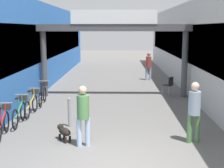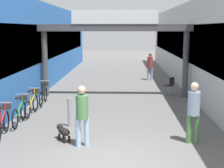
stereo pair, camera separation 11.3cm
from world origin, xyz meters
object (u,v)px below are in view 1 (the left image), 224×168
object	(u,v)px
pedestrian_with_dog	(83,112)
bollard_post_metal	(69,112)
pedestrian_carrying_crate	(149,64)
bicycle_green_second	(20,111)
dog_on_leash	(64,131)
bicycle_black_farthest	(43,94)
bicycle_red_nearest	(3,122)
cafe_chair_black_nearer	(169,84)
pedestrian_companion	(194,108)
bicycle_orange_third	(32,103)

from	to	relation	value
pedestrian_with_dog	bollard_post_metal	distance (m)	1.94
pedestrian_carrying_crate	bicycle_green_second	world-z (taller)	pedestrian_carrying_crate
dog_on_leash	bicycle_black_farthest	bearing A→B (deg)	110.65
bicycle_red_nearest	bollard_post_metal	distance (m)	2.10
dog_on_leash	pedestrian_carrying_crate	bearing A→B (deg)	72.48
pedestrian_carrying_crate	bollard_post_metal	world-z (taller)	pedestrian_carrying_crate
bicycle_red_nearest	bicycle_black_farthest	size ratio (longest dim) A/B	1.00
pedestrian_carrying_crate	bollard_post_metal	size ratio (longest dim) A/B	1.77
pedestrian_with_dog	bicycle_green_second	world-z (taller)	pedestrian_with_dog
cafe_chair_black_nearer	dog_on_leash	bearing A→B (deg)	-121.96
pedestrian_companion	bicycle_red_nearest	xyz separation A→B (m)	(-5.63, 0.39, -0.58)
bicycle_green_second	bollard_post_metal	size ratio (longest dim) A/B	1.71
pedestrian_carrying_crate	bicycle_orange_third	xyz separation A→B (m)	(-5.16, -8.19, -0.57)
bicycle_black_farthest	dog_on_leash	bearing A→B (deg)	-69.35
pedestrian_companion	pedestrian_carrying_crate	bearing A→B (deg)	91.41
pedestrian_with_dog	pedestrian_companion	size ratio (longest dim) A/B	0.97
pedestrian_with_dog	bicycle_orange_third	distance (m)	3.99
bicycle_red_nearest	bicycle_orange_third	bearing A→B (deg)	85.41
bicycle_green_second	cafe_chair_black_nearer	bearing A→B (deg)	39.95
pedestrian_companion	pedestrian_with_dog	bearing A→B (deg)	-173.05
bicycle_red_nearest	bicycle_orange_third	world-z (taller)	same
bicycle_red_nearest	cafe_chair_black_nearer	size ratio (longest dim) A/B	1.89
pedestrian_with_dog	bicycle_green_second	bearing A→B (deg)	139.85
pedestrian_with_dog	pedestrian_carrying_crate	world-z (taller)	pedestrian_carrying_crate
bicycle_black_farthest	bicycle_orange_third	bearing A→B (deg)	-90.27
pedestrian_with_dog	cafe_chair_black_nearer	size ratio (longest dim) A/B	1.92
pedestrian_companion	bicycle_black_farthest	size ratio (longest dim) A/B	1.04
pedestrian_with_dog	bicycle_green_second	xyz separation A→B (m)	(-2.41, 2.03, -0.54)
bicycle_black_farthest	cafe_chair_black_nearer	bearing A→B (deg)	19.34
pedestrian_companion	cafe_chair_black_nearer	distance (m)	6.58
bicycle_green_second	pedestrian_carrying_crate	bearing A→B (deg)	60.70
bicycle_green_second	bicycle_orange_third	size ratio (longest dim) A/B	1.00
pedestrian_companion	bicycle_green_second	size ratio (longest dim) A/B	1.04
bicycle_red_nearest	cafe_chair_black_nearer	world-z (taller)	bicycle_red_nearest
bicycle_red_nearest	cafe_chair_black_nearer	bearing A→B (deg)	45.97
pedestrian_with_dog	bollard_post_metal	xyz separation A→B (m)	(-0.67, 1.76, -0.48)
pedestrian_carrying_crate	bollard_post_metal	bearing A→B (deg)	-110.01
dog_on_leash	bollard_post_metal	distance (m)	1.36
bicycle_green_second	bicycle_orange_third	distance (m)	1.17
pedestrian_companion	bicycle_orange_third	distance (m)	6.15
pedestrian_companion	dog_on_leash	size ratio (longest dim) A/B	2.86
bicycle_orange_third	bollard_post_metal	distance (m)	2.20
bicycle_red_nearest	cafe_chair_black_nearer	distance (m)	8.58
bicycle_green_second	bicycle_orange_third	bearing A→B (deg)	85.72
bollard_post_metal	bicycle_red_nearest	bearing A→B (deg)	-151.84
bicycle_orange_third	cafe_chair_black_nearer	size ratio (longest dim) A/B	1.90
pedestrian_with_dog	pedestrian_carrying_crate	size ratio (longest dim) A/B	0.97
pedestrian_with_dog	cafe_chair_black_nearer	world-z (taller)	pedestrian_with_dog
pedestrian_with_dog	pedestrian_carrying_crate	bearing A→B (deg)	76.01
bollard_post_metal	bicycle_green_second	bearing A→B (deg)	171.08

